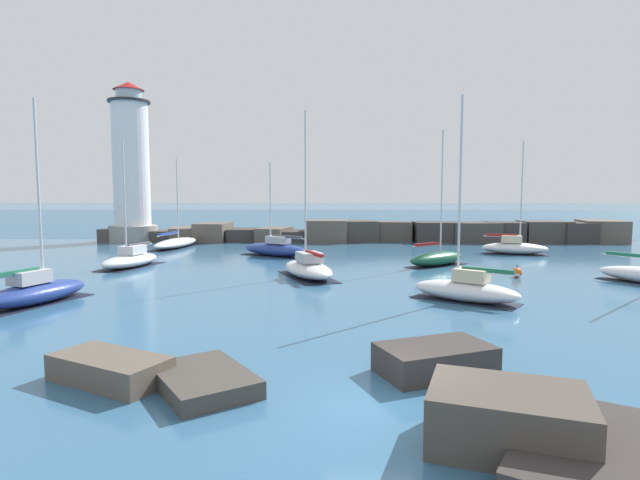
{
  "coord_description": "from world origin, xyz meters",
  "views": [
    {
      "loc": [
        -1.01,
        -12.09,
        5.34
      ],
      "look_at": [
        -1.92,
        22.45,
        2.19
      ],
      "focal_mm": 28.0,
      "sensor_mm": 36.0,
      "label": 1
    }
  ],
  "objects_px": {
    "sailboat_moored_3": "(466,289)",
    "sailboat_moored_6": "(131,259)",
    "mooring_buoy_orange_near": "(517,272)",
    "sailboat_moored_1": "(275,249)",
    "sailboat_moored_2": "(35,291)",
    "sailboat_moored_8": "(308,268)",
    "sailboat_moored_4": "(437,258)",
    "lighthouse": "(131,171)",
    "sailboat_moored_0": "(514,247)",
    "sailboat_moored_5": "(176,243)"
  },
  "relations": [
    {
      "from": "lighthouse",
      "to": "mooring_buoy_orange_near",
      "type": "xyz_separation_m",
      "value": [
        34.88,
        -24.17,
        -7.68
      ]
    },
    {
      "from": "sailboat_moored_2",
      "to": "sailboat_moored_8",
      "type": "distance_m",
      "value": 15.35
    },
    {
      "from": "sailboat_moored_1",
      "to": "sailboat_moored_4",
      "type": "bearing_deg",
      "value": -23.29
    },
    {
      "from": "lighthouse",
      "to": "sailboat_moored_4",
      "type": "bearing_deg",
      "value": -31.66
    },
    {
      "from": "sailboat_moored_0",
      "to": "sailboat_moored_1",
      "type": "distance_m",
      "value": 21.39
    },
    {
      "from": "sailboat_moored_0",
      "to": "mooring_buoy_orange_near",
      "type": "distance_m",
      "value": 13.39
    },
    {
      "from": "sailboat_moored_8",
      "to": "mooring_buoy_orange_near",
      "type": "height_order",
      "value": "sailboat_moored_8"
    },
    {
      "from": "sailboat_moored_6",
      "to": "sailboat_moored_2",
      "type": "bearing_deg",
      "value": -88.1
    },
    {
      "from": "lighthouse",
      "to": "mooring_buoy_orange_near",
      "type": "height_order",
      "value": "lighthouse"
    },
    {
      "from": "sailboat_moored_3",
      "to": "sailboat_moored_8",
      "type": "xyz_separation_m",
      "value": [
        -8.31,
        7.01,
        -0.01
      ]
    },
    {
      "from": "sailboat_moored_6",
      "to": "mooring_buoy_orange_near",
      "type": "relative_size",
      "value": 11.22
    },
    {
      "from": "sailboat_moored_4",
      "to": "sailboat_moored_0",
      "type": "bearing_deg",
      "value": 41.37
    },
    {
      "from": "sailboat_moored_1",
      "to": "mooring_buoy_orange_near",
      "type": "bearing_deg",
      "value": -32.32
    },
    {
      "from": "sailboat_moored_0",
      "to": "sailboat_moored_5",
      "type": "relative_size",
      "value": 1.12
    },
    {
      "from": "sailboat_moored_6",
      "to": "sailboat_moored_8",
      "type": "bearing_deg",
      "value": -17.86
    },
    {
      "from": "sailboat_moored_5",
      "to": "mooring_buoy_orange_near",
      "type": "distance_m",
      "value": 32.84
    },
    {
      "from": "sailboat_moored_2",
      "to": "sailboat_moored_5",
      "type": "bearing_deg",
      "value": 92.91
    },
    {
      "from": "sailboat_moored_0",
      "to": "sailboat_moored_5",
      "type": "xyz_separation_m",
      "value": [
        -32.19,
        4.76,
        -0.15
      ]
    },
    {
      "from": "sailboat_moored_3",
      "to": "sailboat_moored_4",
      "type": "distance_m",
      "value": 12.66
    },
    {
      "from": "sailboat_moored_2",
      "to": "sailboat_moored_1",
      "type": "bearing_deg",
      "value": 63.72
    },
    {
      "from": "sailboat_moored_0",
      "to": "sailboat_moored_3",
      "type": "height_order",
      "value": "sailboat_moored_3"
    },
    {
      "from": "lighthouse",
      "to": "sailboat_moored_6",
      "type": "relative_size",
      "value": 1.95
    },
    {
      "from": "lighthouse",
      "to": "sailboat_moored_6",
      "type": "distance_m",
      "value": 22.98
    },
    {
      "from": "sailboat_moored_3",
      "to": "sailboat_moored_6",
      "type": "height_order",
      "value": "sailboat_moored_3"
    },
    {
      "from": "sailboat_moored_2",
      "to": "sailboat_moored_8",
      "type": "height_order",
      "value": "sailboat_moored_8"
    },
    {
      "from": "sailboat_moored_2",
      "to": "sailboat_moored_6",
      "type": "height_order",
      "value": "sailboat_moored_2"
    },
    {
      "from": "sailboat_moored_5",
      "to": "mooring_buoy_orange_near",
      "type": "xyz_separation_m",
      "value": [
        27.84,
        -17.43,
        -0.17
      ]
    },
    {
      "from": "sailboat_moored_2",
      "to": "mooring_buoy_orange_near",
      "type": "relative_size",
      "value": 12.22
    },
    {
      "from": "sailboat_moored_4",
      "to": "sailboat_moored_6",
      "type": "bearing_deg",
      "value": -176.78
    },
    {
      "from": "sailboat_moored_0",
      "to": "sailboat_moored_3",
      "type": "xyz_separation_m",
      "value": [
        -9.59,
        -20.07,
        -0.0
      ]
    },
    {
      "from": "lighthouse",
      "to": "sailboat_moored_6",
      "type": "xyz_separation_m",
      "value": [
        7.95,
        -20.25,
        -7.41
      ]
    },
    {
      "from": "lighthouse",
      "to": "sailboat_moored_3",
      "type": "height_order",
      "value": "lighthouse"
    },
    {
      "from": "sailboat_moored_3",
      "to": "sailboat_moored_6",
      "type": "xyz_separation_m",
      "value": [
        -21.69,
        11.32,
        -0.06
      ]
    },
    {
      "from": "sailboat_moored_5",
      "to": "sailboat_moored_8",
      "type": "relative_size",
      "value": 0.84
    },
    {
      "from": "sailboat_moored_3",
      "to": "sailboat_moored_1",
      "type": "bearing_deg",
      "value": 122.87
    },
    {
      "from": "sailboat_moored_1",
      "to": "sailboat_moored_6",
      "type": "bearing_deg",
      "value": -145.67
    },
    {
      "from": "sailboat_moored_4",
      "to": "sailboat_moored_5",
      "type": "distance_m",
      "value": 26.68
    },
    {
      "from": "mooring_buoy_orange_near",
      "to": "sailboat_moored_1",
      "type": "bearing_deg",
      "value": 147.68
    },
    {
      "from": "sailboat_moored_2",
      "to": "sailboat_moored_4",
      "type": "distance_m",
      "value": 26.31
    },
    {
      "from": "lighthouse",
      "to": "sailboat_moored_1",
      "type": "xyz_separation_m",
      "value": [
        17.92,
        -13.44,
        -7.34
      ]
    },
    {
      "from": "sailboat_moored_3",
      "to": "sailboat_moored_4",
      "type": "relative_size",
      "value": 1.01
    },
    {
      "from": "lighthouse",
      "to": "sailboat_moored_4",
      "type": "height_order",
      "value": "lighthouse"
    },
    {
      "from": "sailboat_moored_1",
      "to": "sailboat_moored_3",
      "type": "bearing_deg",
      "value": -57.13
    },
    {
      "from": "mooring_buoy_orange_near",
      "to": "sailboat_moored_2",
      "type": "bearing_deg",
      "value": -161.99
    },
    {
      "from": "sailboat_moored_2",
      "to": "sailboat_moored_8",
      "type": "relative_size",
      "value": 0.94
    },
    {
      "from": "sailboat_moored_3",
      "to": "sailboat_moored_0",
      "type": "bearing_deg",
      "value": 64.46
    },
    {
      "from": "sailboat_moored_4",
      "to": "sailboat_moored_5",
      "type": "bearing_deg",
      "value": 152.74
    },
    {
      "from": "sailboat_moored_0",
      "to": "sailboat_moored_1",
      "type": "bearing_deg",
      "value": -174.82
    },
    {
      "from": "sailboat_moored_4",
      "to": "sailboat_moored_8",
      "type": "distance_m",
      "value": 10.96
    },
    {
      "from": "sailboat_moored_8",
      "to": "sailboat_moored_0",
      "type": "bearing_deg",
      "value": 36.1
    }
  ]
}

